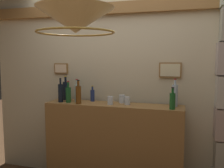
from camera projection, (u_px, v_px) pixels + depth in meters
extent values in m
cube|color=beige|center=(119.00, 84.00, 3.16)|extent=(3.63, 0.08, 2.59)
cube|color=olive|center=(118.00, 8.00, 3.00)|extent=(3.63, 0.10, 0.14)
cube|color=olive|center=(61.00, 68.00, 3.32)|extent=(0.20, 0.03, 0.14)
cube|color=beige|center=(61.00, 68.00, 3.30)|extent=(0.17, 0.01, 0.11)
cube|color=olive|center=(170.00, 70.00, 2.91)|extent=(0.26, 0.03, 0.18)
cube|color=beige|center=(170.00, 70.00, 2.89)|extent=(0.23, 0.01, 0.15)
cube|color=beige|center=(224.00, 91.00, 2.70)|extent=(0.17, 0.28, 0.35)
cube|color=olive|center=(113.00, 147.00, 3.00)|extent=(1.68, 0.34, 1.08)
cylinder|color=#1B5526|center=(68.00, 95.00, 3.04)|extent=(0.07, 0.07, 0.19)
cylinder|color=#1B5526|center=(68.00, 85.00, 3.02)|extent=(0.03, 0.03, 0.07)
cylinder|color=maroon|center=(68.00, 81.00, 3.02)|extent=(0.03, 0.03, 0.01)
cylinder|color=brown|center=(78.00, 95.00, 2.95)|extent=(0.07, 0.07, 0.22)
cylinder|color=brown|center=(78.00, 83.00, 2.93)|extent=(0.03, 0.03, 0.06)
cylinder|color=black|center=(78.00, 80.00, 2.93)|extent=(0.03, 0.03, 0.01)
cylinder|color=black|center=(61.00, 93.00, 3.06)|extent=(0.06, 0.06, 0.23)
cylinder|color=black|center=(60.00, 82.00, 3.05)|extent=(0.02, 0.02, 0.06)
cylinder|color=black|center=(60.00, 79.00, 3.04)|extent=(0.03, 0.03, 0.01)
cylinder|color=#AFC5BD|center=(77.00, 93.00, 3.08)|extent=(0.06, 0.06, 0.21)
cylinder|color=#AFC5BD|center=(77.00, 83.00, 3.07)|extent=(0.03, 0.03, 0.06)
cylinder|color=maroon|center=(77.00, 80.00, 3.06)|extent=(0.03, 0.03, 0.01)
cylinder|color=#AEBECE|center=(175.00, 96.00, 2.79)|extent=(0.07, 0.07, 0.25)
cylinder|color=#AEBECE|center=(175.00, 82.00, 2.78)|extent=(0.03, 0.03, 0.06)
cylinder|color=maroon|center=(175.00, 79.00, 2.77)|extent=(0.03, 0.03, 0.01)
cylinder|color=black|center=(66.00, 91.00, 3.22)|extent=(0.07, 0.07, 0.24)
cylinder|color=black|center=(66.00, 79.00, 3.20)|extent=(0.03, 0.03, 0.07)
cylinder|color=#B7932D|center=(65.00, 76.00, 3.20)|extent=(0.03, 0.03, 0.01)
cylinder|color=#1A5422|center=(172.00, 101.00, 2.64)|extent=(0.06, 0.06, 0.18)
cylinder|color=#1A5422|center=(173.00, 91.00, 2.63)|extent=(0.03, 0.03, 0.05)
cylinder|color=black|center=(173.00, 88.00, 2.62)|extent=(0.03, 0.03, 0.01)
cylinder|color=navy|center=(92.00, 96.00, 3.12)|extent=(0.05, 0.05, 0.15)
cylinder|color=navy|center=(92.00, 88.00, 3.11)|extent=(0.02, 0.02, 0.05)
cylinder|color=#B7932D|center=(92.00, 86.00, 3.10)|extent=(0.03, 0.03, 0.01)
cylinder|color=silver|center=(122.00, 99.00, 3.01)|extent=(0.08, 0.08, 0.10)
cylinder|color=silver|center=(110.00, 100.00, 2.91)|extent=(0.07, 0.07, 0.10)
cylinder|color=silver|center=(127.00, 101.00, 2.91)|extent=(0.07, 0.07, 0.10)
cone|color=beige|center=(75.00, 20.00, 1.92)|extent=(0.62, 0.62, 0.20)
torus|color=#AD8433|center=(76.00, 32.00, 1.93)|extent=(0.62, 0.62, 0.02)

